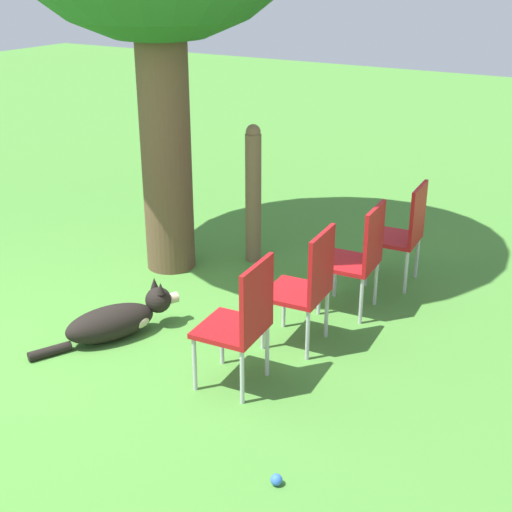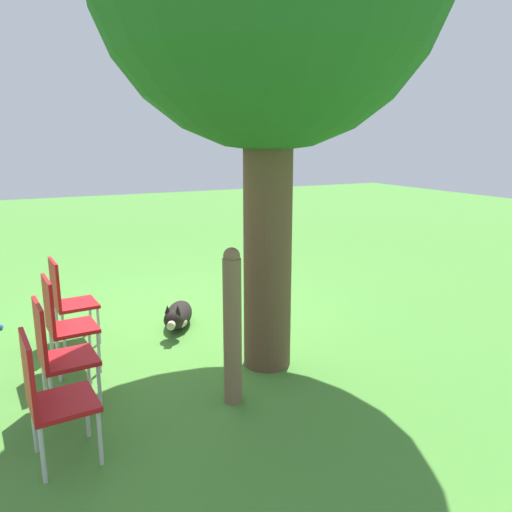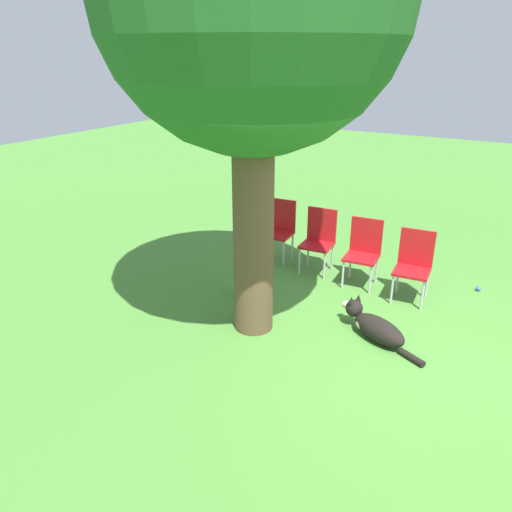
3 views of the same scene
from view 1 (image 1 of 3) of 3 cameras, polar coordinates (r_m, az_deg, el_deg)
ground_plane at (r=5.83m, az=-13.55°, el=-5.80°), size 30.00×30.00×0.00m
dog at (r=5.62m, az=-10.93°, el=-5.02°), size 0.64×1.12×0.39m
fence_post at (r=6.72m, az=-0.22°, el=5.01°), size 0.15×0.15×1.33m
red_chair_0 at (r=4.73m, az=-1.06°, el=-4.99°), size 0.45×0.47×0.93m
red_chair_1 at (r=5.24m, az=4.13°, el=-2.14°), size 0.45×0.47×0.93m
red_chair_2 at (r=5.80m, az=8.34°, el=0.19°), size 0.45×0.47×0.93m
red_chair_3 at (r=6.39m, az=11.80°, el=2.10°), size 0.45×0.47×0.93m
tennis_ball at (r=4.16m, az=1.64°, el=-17.46°), size 0.07×0.07×0.07m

